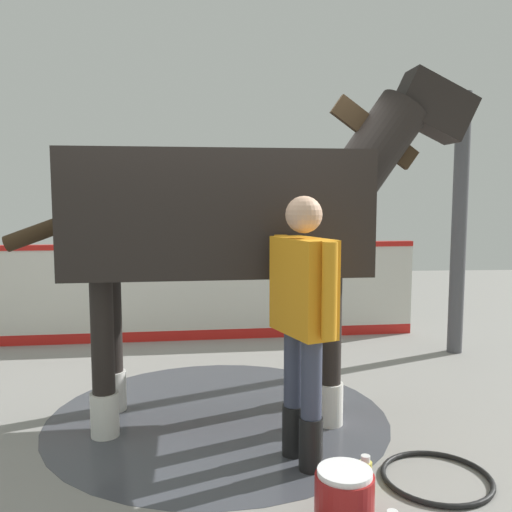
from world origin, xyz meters
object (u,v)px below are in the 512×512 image
at_px(hose_coil, 437,477).
at_px(handler, 303,311).
at_px(wash_bucket, 344,497).
at_px(horse, 233,218).
at_px(bottle_shampoo, 365,474).

bearing_deg(hose_coil, handler, -109.86).
bearing_deg(wash_bucket, hose_coil, 121.16).
distance_m(horse, wash_bucket, 2.09).
relative_size(handler, bottle_shampoo, 8.07).
relative_size(wash_bucket, hose_coil, 0.47).
bearing_deg(handler, hose_coil, 138.47).
height_order(bottle_shampoo, hose_coil, bottle_shampoo).
bearing_deg(horse, wash_bucket, -73.01).
xyz_separation_m(horse, hose_coil, (1.06, 1.20, -1.53)).
relative_size(horse, bottle_shampoo, 16.64).
relative_size(bottle_shampoo, hose_coil, 0.32).
distance_m(wash_bucket, bottle_shampoo, 0.37).
distance_m(horse, hose_coil, 2.21).
height_order(horse, hose_coil, horse).
relative_size(horse, wash_bucket, 11.29).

